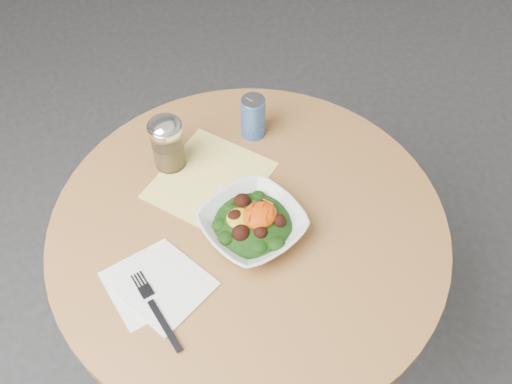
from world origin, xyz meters
The scene contains 8 objects.
ground centered at (0.00, 0.00, 0.00)m, with size 6.00×6.00×0.00m, color #303032.
table centered at (0.00, 0.00, 0.55)m, with size 0.90×0.90×0.75m.
cloth_napkin centered at (-0.01, 0.16, 0.75)m, with size 0.26×0.23×0.00m, color yellow.
paper_napkins centered at (-0.24, -0.03, 0.75)m, with size 0.21×0.21×0.00m.
salad_bowl centered at (0.00, -0.02, 0.78)m, with size 0.24×0.24×0.08m.
fork centered at (-0.27, -0.08, 0.76)m, with size 0.03×0.20×0.00m.
spice_shaker centered at (-0.06, 0.25, 0.82)m, with size 0.08×0.08×0.14m.
beverage_can centered at (0.16, 0.23, 0.81)m, with size 0.06×0.06×0.12m.
Camera 1 is at (-0.38, -0.62, 1.81)m, focal length 40.00 mm.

